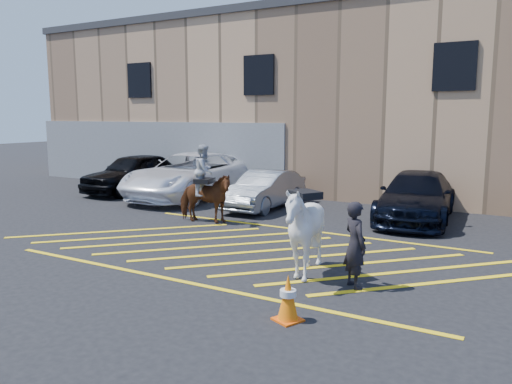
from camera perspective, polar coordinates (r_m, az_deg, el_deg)
The scene contains 11 objects.
ground at distance 11.79m, azimuth 0.80°, elevation -6.50°, with size 90.00×90.00×0.00m, color black.
car_black_suv at distance 20.77m, azimuth -13.75°, elevation 2.14°, with size 1.86×4.62×1.57m, color black.
car_white_pickup at distance 18.98m, azimuth -7.45°, elevation 1.89°, with size 2.81×6.09×1.69m, color white.
car_silver_sedan at distance 16.70m, azimuth 0.99°, elevation 0.27°, with size 1.33×3.82×1.26m, color gray.
car_blue_suv at distance 15.56m, azimuth 17.89°, elevation -0.50°, with size 1.98×4.87×1.41m, color black.
handler at distance 9.21m, azimuth 11.26°, elevation -5.94°, with size 0.58×0.38×1.59m, color black.
warehouse at distance 22.64m, azimuth 15.74°, elevation 9.87°, with size 32.42×10.20×7.30m.
hatching_zone at distance 11.53m, azimuth 0.08°, elevation -6.81°, with size 12.60×5.12×0.01m.
mounted_bay at distance 14.48m, azimuth -5.89°, elevation 0.07°, with size 1.85×1.13×2.28m.
saddled_white at distance 9.62m, azimuth 5.53°, elevation -4.44°, with size 2.12×2.18×1.82m.
traffic_cone at distance 7.76m, azimuth 3.68°, elevation -11.96°, with size 0.50×0.50×0.73m.
Camera 1 is at (5.45, -9.98, 3.12)m, focal length 35.00 mm.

